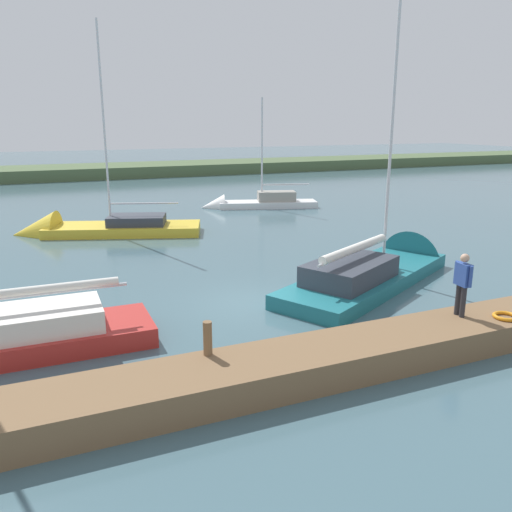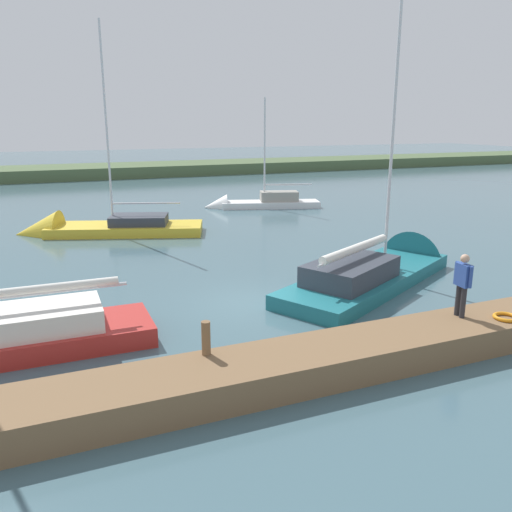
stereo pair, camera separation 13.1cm
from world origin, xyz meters
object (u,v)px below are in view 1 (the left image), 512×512
person_on_dock (463,280)px  sailboat_outer_mooring (388,270)px  mooring_post_far (208,338)px  sailboat_far_left (252,205)px  sailboat_near_dock (90,233)px  life_ring_buoy (505,316)px

person_on_dock → sailboat_outer_mooring: bearing=74.3°
mooring_post_far → sailboat_far_left: (-10.67, -22.88, -0.97)m
sailboat_outer_mooring → person_on_dock: size_ratio=7.41×
sailboat_near_dock → mooring_post_far: bearing=111.6°
mooring_post_far → sailboat_outer_mooring: sailboat_outer_mooring is taller
sailboat_far_left → sailboat_outer_mooring: bearing=102.9°
sailboat_near_dock → sailboat_outer_mooring: size_ratio=0.93×
mooring_post_far → sailboat_far_left: sailboat_far_left is taller
life_ring_buoy → person_on_dock: (1.01, -0.63, 0.96)m
sailboat_far_left → person_on_dock: sailboat_far_left is taller
sailboat_far_left → mooring_post_far: bearing=82.4°
sailboat_outer_mooring → sailboat_far_left: sailboat_outer_mooring is taller
life_ring_buoy → person_on_dock: 1.53m
mooring_post_far → sailboat_far_left: bearing=-115.0°
sailboat_far_left → person_on_dock: bearing=98.6°
mooring_post_far → person_on_dock: size_ratio=0.46×
sailboat_outer_mooring → mooring_post_far: bearing=-176.8°
life_ring_buoy → sailboat_near_dock: (8.86, -19.09, -0.70)m
life_ring_buoy → sailboat_outer_mooring: sailboat_outer_mooring is taller
mooring_post_far → life_ring_buoy: bearing=172.9°
mooring_post_far → life_ring_buoy: (-8.08, 1.00, -0.35)m
mooring_post_far → sailboat_near_dock: 18.13m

